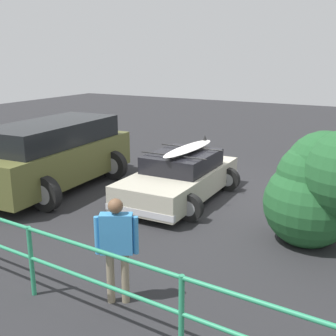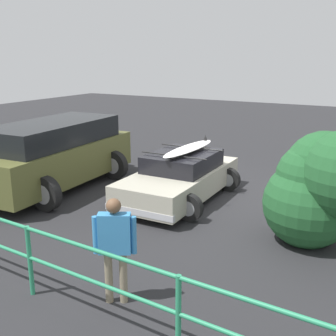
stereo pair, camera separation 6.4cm
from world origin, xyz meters
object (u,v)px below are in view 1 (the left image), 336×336
object	(u,v)px
sedan_car	(180,177)
suv_car	(54,154)
bush_near_left	(324,184)
person_bystander	(117,241)

from	to	relation	value
sedan_car	suv_car	xyz separation A→B (m)	(3.37, 0.89, 0.39)
sedan_car	bush_near_left	xyz separation A→B (m)	(-3.57, 1.08, 0.64)
sedan_car	bush_near_left	size ratio (longest dim) A/B	1.67
suv_car	bush_near_left	bearing A→B (deg)	178.47
suv_car	bush_near_left	size ratio (longest dim) A/B	2.13
suv_car	person_bystander	bearing A→B (deg)	141.96
person_bystander	bush_near_left	distance (m)	4.15
suv_car	sedan_car	bearing A→B (deg)	-165.13
suv_car	person_bystander	distance (m)	5.97
person_bystander	sedan_car	bearing A→B (deg)	-73.74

